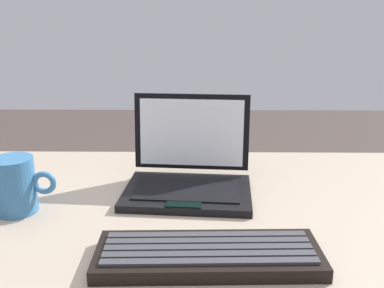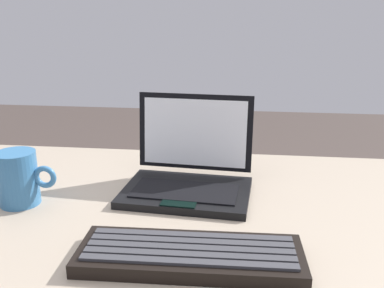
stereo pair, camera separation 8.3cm
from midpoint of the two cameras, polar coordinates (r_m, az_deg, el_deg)
name	(u,v)px [view 2 (the right image)]	position (r m, az deg, el deg)	size (l,w,h in m)	color
desk	(196,270)	(0.85, 3.50, -16.74)	(1.51, 0.70, 0.72)	tan
laptop_front	(189,173)	(0.86, 2.37, -4.02)	(0.26, 0.21, 0.19)	black
external_keyboard	(190,255)	(0.64, 3.60, -14.84)	(0.33, 0.12, 0.03)	black
coffee_mug	(18,179)	(0.84, -19.95, -4.53)	(0.11, 0.08, 0.10)	teal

